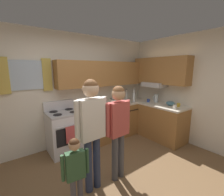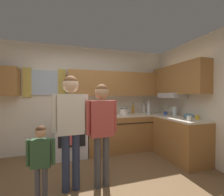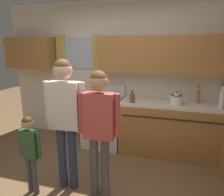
{
  "view_description": "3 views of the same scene",
  "coord_description": "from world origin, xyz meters",
  "px_view_note": "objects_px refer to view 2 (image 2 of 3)",
  "views": [
    {
      "loc": [
        -1.31,
        -1.58,
        1.8
      ],
      "look_at": [
        0.51,
        0.86,
        1.22
      ],
      "focal_mm": 24.6,
      "sensor_mm": 36.0,
      "label": 1
    },
    {
      "loc": [
        -0.39,
        -2.03,
        1.39
      ],
      "look_at": [
        0.43,
        0.63,
        1.33
      ],
      "focal_mm": 24.34,
      "sensor_mm": 36.0,
      "label": 2
    },
    {
      "loc": [
        0.9,
        -1.92,
        1.8
      ],
      "look_at": [
        0.2,
        0.53,
        1.17
      ],
      "focal_mm": 33.39,
      "sensor_mm": 36.0,
      "label": 3
    }
  ],
  "objects_px": {
    "stove_oven": "(71,135)",
    "mug_mustard_yellow": "(197,117)",
    "stovetop_kettle": "(124,111)",
    "mixing_bowl": "(189,116)",
    "adult_holding_child": "(71,118)",
    "adult_in_plaid": "(102,122)",
    "mug_ceramic_white": "(189,118)",
    "bottle_milk_white": "(144,108)",
    "small_child": "(41,156)",
    "mug_cobalt_blue": "(165,113)",
    "water_pitcher": "(174,111)",
    "bottle_oil_amber": "(133,109)",
    "bottle_squat_brown": "(97,113)",
    "bottle_tall_clear": "(149,109)"
  },
  "relations": [
    {
      "from": "stove_oven",
      "to": "mug_mustard_yellow",
      "type": "relative_size",
      "value": 9.15
    },
    {
      "from": "stovetop_kettle",
      "to": "mixing_bowl",
      "type": "relative_size",
      "value": 1.29
    },
    {
      "from": "adult_holding_child",
      "to": "adult_in_plaid",
      "type": "bearing_deg",
      "value": -5.25
    },
    {
      "from": "stovetop_kettle",
      "to": "mixing_bowl",
      "type": "bearing_deg",
      "value": -39.16
    },
    {
      "from": "stove_oven",
      "to": "mug_ceramic_white",
      "type": "distance_m",
      "value": 2.52
    },
    {
      "from": "bottle_milk_white",
      "to": "adult_holding_child",
      "type": "distance_m",
      "value": 2.55
    },
    {
      "from": "stovetop_kettle",
      "to": "small_child",
      "type": "xyz_separation_m",
      "value": [
        -1.67,
        -1.45,
        -0.36
      ]
    },
    {
      "from": "mug_cobalt_blue",
      "to": "stovetop_kettle",
      "type": "xyz_separation_m",
      "value": [
        -0.96,
        0.32,
        0.05
      ]
    },
    {
      "from": "mixing_bowl",
      "to": "water_pitcher",
      "type": "bearing_deg",
      "value": 90.37
    },
    {
      "from": "stovetop_kettle",
      "to": "small_child",
      "type": "height_order",
      "value": "stovetop_kettle"
    },
    {
      "from": "mug_cobalt_blue",
      "to": "stovetop_kettle",
      "type": "height_order",
      "value": "stovetop_kettle"
    },
    {
      "from": "stove_oven",
      "to": "bottle_oil_amber",
      "type": "distance_m",
      "value": 1.69
    },
    {
      "from": "bottle_oil_amber",
      "to": "stovetop_kettle",
      "type": "height_order",
      "value": "bottle_oil_amber"
    },
    {
      "from": "bottle_milk_white",
      "to": "stovetop_kettle",
      "type": "height_order",
      "value": "bottle_milk_white"
    },
    {
      "from": "mug_ceramic_white",
      "to": "bottle_squat_brown",
      "type": "bearing_deg",
      "value": 144.93
    },
    {
      "from": "bottle_milk_white",
      "to": "stovetop_kettle",
      "type": "xyz_separation_m",
      "value": [
        -0.73,
        -0.32,
        -0.02
      ]
    },
    {
      "from": "mixing_bowl",
      "to": "adult_in_plaid",
      "type": "xyz_separation_m",
      "value": [
        -1.97,
        -0.35,
        0.03
      ]
    },
    {
      "from": "water_pitcher",
      "to": "bottle_squat_brown",
      "type": "bearing_deg",
      "value": 167.72
    },
    {
      "from": "bottle_milk_white",
      "to": "adult_holding_child",
      "type": "height_order",
      "value": "adult_holding_child"
    },
    {
      "from": "stovetop_kettle",
      "to": "mixing_bowl",
      "type": "distance_m",
      "value": 1.43
    },
    {
      "from": "mug_ceramic_white",
      "to": "stove_oven",
      "type": "bearing_deg",
      "value": 149.25
    },
    {
      "from": "mug_mustard_yellow",
      "to": "water_pitcher",
      "type": "bearing_deg",
      "value": 91.72
    },
    {
      "from": "water_pitcher",
      "to": "adult_holding_child",
      "type": "distance_m",
      "value": 2.53
    },
    {
      "from": "water_pitcher",
      "to": "mug_ceramic_white",
      "type": "bearing_deg",
      "value": -108.38
    },
    {
      "from": "bottle_squat_brown",
      "to": "mug_cobalt_blue",
      "type": "distance_m",
      "value": 1.67
    },
    {
      "from": "mug_mustard_yellow",
      "to": "mixing_bowl",
      "type": "bearing_deg",
      "value": 94.59
    },
    {
      "from": "mug_mustard_yellow",
      "to": "bottle_tall_clear",
      "type": "bearing_deg",
      "value": 115.61
    },
    {
      "from": "mug_ceramic_white",
      "to": "adult_in_plaid",
      "type": "height_order",
      "value": "adult_in_plaid"
    },
    {
      "from": "bottle_oil_amber",
      "to": "bottle_squat_brown",
      "type": "bearing_deg",
      "value": -165.27
    },
    {
      "from": "stovetop_kettle",
      "to": "mug_ceramic_white",
      "type": "bearing_deg",
      "value": -53.27
    },
    {
      "from": "bottle_milk_white",
      "to": "bottle_tall_clear",
      "type": "relative_size",
      "value": 0.85
    },
    {
      "from": "mug_cobalt_blue",
      "to": "mixing_bowl",
      "type": "bearing_deg",
      "value": -75.38
    },
    {
      "from": "stovetop_kettle",
      "to": "adult_in_plaid",
      "type": "distance_m",
      "value": 1.52
    },
    {
      "from": "stove_oven",
      "to": "bottle_oil_amber",
      "type": "bearing_deg",
      "value": 3.85
    },
    {
      "from": "bottle_squat_brown",
      "to": "adult_holding_child",
      "type": "relative_size",
      "value": 0.12
    },
    {
      "from": "stove_oven",
      "to": "stovetop_kettle",
      "type": "height_order",
      "value": "stovetop_kettle"
    },
    {
      "from": "bottle_squat_brown",
      "to": "bottle_tall_clear",
      "type": "height_order",
      "value": "bottle_tall_clear"
    },
    {
      "from": "bottle_oil_amber",
      "to": "mug_cobalt_blue",
      "type": "height_order",
      "value": "bottle_oil_amber"
    },
    {
      "from": "water_pitcher",
      "to": "mixing_bowl",
      "type": "height_order",
      "value": "water_pitcher"
    },
    {
      "from": "bottle_oil_amber",
      "to": "stove_oven",
      "type": "bearing_deg",
      "value": -176.15
    },
    {
      "from": "bottle_oil_amber",
      "to": "mug_mustard_yellow",
      "type": "distance_m",
      "value": 1.53
    },
    {
      "from": "adult_holding_child",
      "to": "bottle_tall_clear",
      "type": "bearing_deg",
      "value": 29.99
    },
    {
      "from": "bottle_oil_amber",
      "to": "mug_ceramic_white",
      "type": "distance_m",
      "value": 1.47
    },
    {
      "from": "mug_mustard_yellow",
      "to": "adult_holding_child",
      "type": "height_order",
      "value": "adult_holding_child"
    },
    {
      "from": "adult_holding_child",
      "to": "water_pitcher",
      "type": "bearing_deg",
      "value": 17.26
    },
    {
      "from": "small_child",
      "to": "bottle_oil_amber",
      "type": "bearing_deg",
      "value": 39.43
    },
    {
      "from": "bottle_oil_amber",
      "to": "adult_in_plaid",
      "type": "bearing_deg",
      "value": -129.44
    },
    {
      "from": "stovetop_kettle",
      "to": "water_pitcher",
      "type": "height_order",
      "value": "water_pitcher"
    },
    {
      "from": "stove_oven",
      "to": "bottle_oil_amber",
      "type": "height_order",
      "value": "bottle_oil_amber"
    },
    {
      "from": "bottle_tall_clear",
      "to": "small_child",
      "type": "height_order",
      "value": "bottle_tall_clear"
    }
  ]
}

